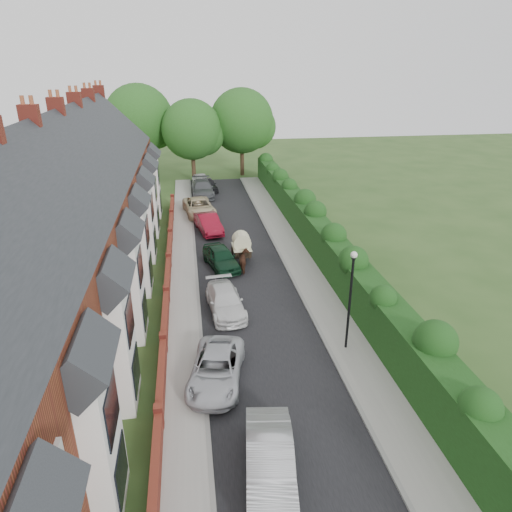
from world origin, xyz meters
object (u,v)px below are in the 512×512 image
(car_silver_b, at_px, (216,369))
(lamppost, at_px, (351,289))
(car_white, at_px, (225,301))
(car_silver_a, at_px, (270,461))
(horse, at_px, (245,261))
(car_black, at_px, (208,185))
(car_grey, at_px, (202,188))
(car_red, at_px, (208,223))
(car_green, at_px, (221,257))
(car_beige, at_px, (199,207))
(horse_cart, at_px, (242,245))

(car_silver_b, bearing_deg, lamppost, 24.99)
(lamppost, distance_m, car_white, 7.59)
(car_silver_a, relative_size, car_white, 1.01)
(lamppost, bearing_deg, horse, 110.85)
(car_black, distance_m, horse, 21.30)
(car_grey, bearing_deg, car_red, -91.18)
(car_grey, bearing_deg, car_green, -89.77)
(lamppost, xyz_separation_m, car_beige, (-6.28, 22.51, -2.55))
(car_silver_a, distance_m, car_silver_b, 5.50)
(car_beige, relative_size, horse, 3.25)
(car_silver_b, xyz_separation_m, car_grey, (0.70, 30.50, 0.14))
(car_red, distance_m, horse_cart, 6.60)
(car_grey, bearing_deg, horse_cart, -84.74)
(car_silver_b, height_order, car_white, same)
(horse, distance_m, horse_cart, 1.85)
(car_beige, distance_m, horse_cart, 11.30)
(car_green, relative_size, horse_cart, 1.48)
(horse_cart, bearing_deg, car_red, 107.49)
(car_green, relative_size, car_grey, 0.78)
(car_silver_a, bearing_deg, horse, 92.67)
(car_silver_a, xyz_separation_m, car_grey, (-0.70, 35.82, 0.05))
(car_green, distance_m, car_grey, 18.42)
(car_red, relative_size, horse_cart, 1.55)
(car_red, bearing_deg, car_silver_a, -99.29)
(car_silver_a, xyz_separation_m, horse_cart, (1.29, 18.33, 0.45))
(car_green, distance_m, car_black, 20.42)
(car_green, bearing_deg, car_grey, 77.85)
(car_black, bearing_deg, car_red, -102.04)
(car_green, height_order, horse_cart, horse_cart)
(car_silver_a, relative_size, car_grey, 0.82)
(car_red, relative_size, car_grey, 0.82)
(car_white, distance_m, car_beige, 17.99)
(lamppost, xyz_separation_m, car_black, (-5.00, 31.00, -2.62))
(car_silver_a, relative_size, car_green, 1.06)
(horse, bearing_deg, car_grey, -80.82)
(car_black, bearing_deg, horse_cart, -95.27)
(horse_cart, bearing_deg, car_grey, 96.50)
(horse_cart, bearing_deg, car_silver_b, -101.69)
(car_silver_b, bearing_deg, car_beige, 101.52)
(lamppost, height_order, horse_cart, lamppost)
(lamppost, bearing_deg, car_green, 116.29)
(car_green, xyz_separation_m, car_black, (0.23, 20.41, -0.05))
(car_grey, height_order, car_black, car_grey)
(car_red, height_order, horse_cart, horse_cart)
(lamppost, relative_size, car_silver_b, 1.10)
(car_green, xyz_separation_m, horse_cart, (1.52, 0.93, 0.46))
(lamppost, xyz_separation_m, car_silver_a, (-5.00, -6.82, -2.55))
(car_silver_a, bearing_deg, car_silver_b, 111.88)
(car_black, distance_m, horse_cart, 19.53)
(car_green, distance_m, horse, 1.74)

